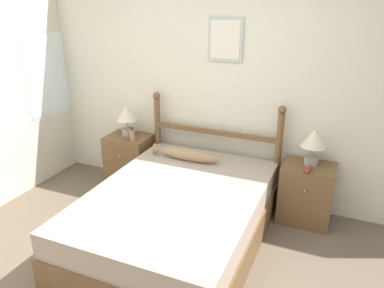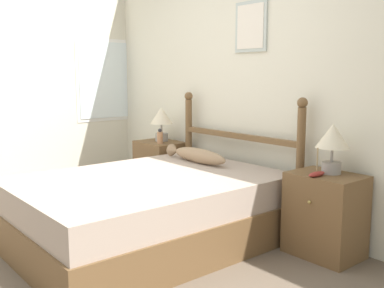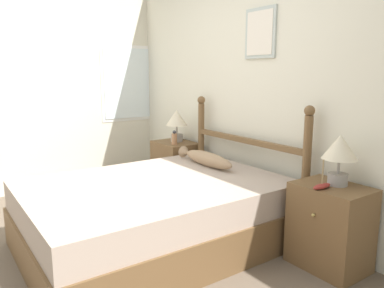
# 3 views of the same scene
# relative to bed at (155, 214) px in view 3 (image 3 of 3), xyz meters

# --- Properties ---
(ground_plane) EXTENTS (16.00, 16.00, 0.00)m
(ground_plane) POSITION_rel_bed_xyz_m (0.01, -0.61, -0.27)
(ground_plane) COLOR brown
(wall_back) EXTENTS (6.40, 0.08, 2.55)m
(wall_back) POSITION_rel_bed_xyz_m (0.01, 1.12, 1.01)
(wall_back) COLOR beige
(wall_back) RESTS_ON ground_plane
(wall_left) EXTENTS (0.08, 6.40, 2.55)m
(wall_left) POSITION_rel_bed_xyz_m (-2.12, -0.58, 1.01)
(wall_left) COLOR beige
(wall_left) RESTS_ON ground_plane
(bed) EXTENTS (1.50, 2.06, 0.54)m
(bed) POSITION_rel_bed_xyz_m (0.00, 0.00, 0.00)
(bed) COLOR brown
(bed) RESTS_ON ground_plane
(headboard) EXTENTS (1.52, 0.09, 1.17)m
(headboard) POSITION_rel_bed_xyz_m (-0.00, 1.00, 0.38)
(headboard) COLOR brown
(headboard) RESTS_ON ground_plane
(nightstand_left) EXTENTS (0.52, 0.41, 0.62)m
(nightstand_left) POSITION_rel_bed_xyz_m (-1.05, 0.87, 0.04)
(nightstand_left) COLOR brown
(nightstand_left) RESTS_ON ground_plane
(nightstand_right) EXTENTS (0.52, 0.41, 0.62)m
(nightstand_right) POSITION_rel_bed_xyz_m (1.05, 0.87, 0.04)
(nightstand_right) COLOR brown
(nightstand_right) RESTS_ON ground_plane
(table_lamp_left) EXTENTS (0.25, 0.25, 0.37)m
(table_lamp_left) POSITION_rel_bed_xyz_m (-1.07, 0.90, 0.60)
(table_lamp_left) COLOR gray
(table_lamp_left) RESTS_ON nightstand_left
(table_lamp_right) EXTENTS (0.25, 0.25, 0.37)m
(table_lamp_right) POSITION_rel_bed_xyz_m (1.06, 0.91, 0.60)
(table_lamp_right) COLOR gray
(table_lamp_right) RESTS_ON nightstand_right
(bottle) EXTENTS (0.06, 0.06, 0.16)m
(bottle) POSITION_rel_bed_xyz_m (-0.93, 0.78, 0.43)
(bottle) COLOR tan
(bottle) RESTS_ON nightstand_left
(model_boat) EXTENTS (0.06, 0.18, 0.21)m
(model_boat) POSITION_rel_bed_xyz_m (1.05, 0.74, 0.38)
(model_boat) COLOR maroon
(model_boat) RESTS_ON nightstand_right
(fish_pillow) EXTENTS (0.76, 0.12, 0.14)m
(fish_pillow) POSITION_rel_bed_xyz_m (-0.20, 0.67, 0.34)
(fish_pillow) COLOR #997A5B
(fish_pillow) RESTS_ON bed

